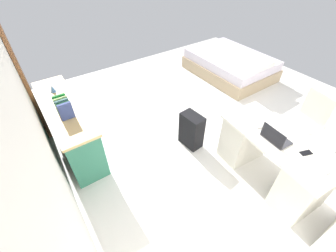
{
  "coord_description": "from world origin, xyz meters",
  "views": [
    {
      "loc": [
        -2.11,
        2.45,
        2.66
      ],
      "look_at": [
        -0.19,
        1.11,
        0.6
      ],
      "focal_mm": 23.96,
      "sensor_mm": 36.0,
      "label": 1
    }
  ],
  "objects_px": {
    "desk": "(271,158)",
    "desk_lamp": "(331,152)",
    "office_chair": "(303,125)",
    "figurine_small": "(52,89)",
    "bed": "(230,65)",
    "computer_mouse": "(260,126)",
    "laptop": "(275,138)",
    "credenza": "(70,126)",
    "suitcase_black": "(191,130)",
    "cell_phone_near_laptop": "(306,153)"
  },
  "relations": [
    {
      "from": "desk_lamp",
      "to": "figurine_small",
      "type": "bearing_deg",
      "value": 32.1
    },
    {
      "from": "figurine_small",
      "to": "laptop",
      "type": "bearing_deg",
      "value": -143.42
    },
    {
      "from": "desk",
      "to": "desk_lamp",
      "type": "xyz_separation_m",
      "value": [
        -0.51,
        0.05,
        0.62
      ]
    },
    {
      "from": "office_chair",
      "to": "suitcase_black",
      "type": "distance_m",
      "value": 1.7
    },
    {
      "from": "office_chair",
      "to": "figurine_small",
      "type": "height_order",
      "value": "office_chair"
    },
    {
      "from": "laptop",
      "to": "computer_mouse",
      "type": "distance_m",
      "value": 0.27
    },
    {
      "from": "desk",
      "to": "laptop",
      "type": "distance_m",
      "value": 0.42
    },
    {
      "from": "cell_phone_near_laptop",
      "to": "desk_lamp",
      "type": "distance_m",
      "value": 0.33
    },
    {
      "from": "bed",
      "to": "figurine_small",
      "type": "bearing_deg",
      "value": 87.37
    },
    {
      "from": "desk",
      "to": "cell_phone_near_laptop",
      "type": "xyz_separation_m",
      "value": [
        -0.31,
        -0.03,
        0.37
      ]
    },
    {
      "from": "laptop",
      "to": "cell_phone_near_laptop",
      "type": "distance_m",
      "value": 0.36
    },
    {
      "from": "office_chair",
      "to": "cell_phone_near_laptop",
      "type": "height_order",
      "value": "office_chair"
    },
    {
      "from": "office_chair",
      "to": "credenza",
      "type": "distance_m",
      "value": 3.57
    },
    {
      "from": "computer_mouse",
      "to": "desk_lamp",
      "type": "distance_m",
      "value": 0.83
    },
    {
      "from": "credenza",
      "to": "computer_mouse",
      "type": "bearing_deg",
      "value": -133.76
    },
    {
      "from": "bed",
      "to": "desk_lamp",
      "type": "bearing_deg",
      "value": 147.29
    },
    {
      "from": "credenza",
      "to": "desk_lamp",
      "type": "height_order",
      "value": "desk_lamp"
    },
    {
      "from": "office_chair",
      "to": "laptop",
      "type": "bearing_deg",
      "value": 95.63
    },
    {
      "from": "computer_mouse",
      "to": "figurine_small",
      "type": "distance_m",
      "value": 3.03
    },
    {
      "from": "credenza",
      "to": "suitcase_black",
      "type": "height_order",
      "value": "credenza"
    },
    {
      "from": "desk",
      "to": "computer_mouse",
      "type": "distance_m",
      "value": 0.47
    },
    {
      "from": "computer_mouse",
      "to": "suitcase_black",
      "type": "bearing_deg",
      "value": 31.58
    },
    {
      "from": "cell_phone_near_laptop",
      "to": "figurine_small",
      "type": "xyz_separation_m",
      "value": [
        2.89,
        2.03,
        0.09
      ]
    },
    {
      "from": "office_chair",
      "to": "laptop",
      "type": "height_order",
      "value": "laptop"
    },
    {
      "from": "desk",
      "to": "credenza",
      "type": "relative_size",
      "value": 0.83
    },
    {
      "from": "office_chair",
      "to": "computer_mouse",
      "type": "xyz_separation_m",
      "value": [
        0.15,
        0.97,
        0.35
      ]
    },
    {
      "from": "bed",
      "to": "computer_mouse",
      "type": "bearing_deg",
      "value": 138.99
    },
    {
      "from": "office_chair",
      "to": "suitcase_black",
      "type": "bearing_deg",
      "value": 54.49
    },
    {
      "from": "cell_phone_near_laptop",
      "to": "office_chair",
      "type": "bearing_deg",
      "value": -45.37
    },
    {
      "from": "office_chair",
      "to": "figurine_small",
      "type": "bearing_deg",
      "value": 50.01
    },
    {
      "from": "desk",
      "to": "laptop",
      "type": "bearing_deg",
      "value": 73.23
    },
    {
      "from": "figurine_small",
      "to": "desk",
      "type": "bearing_deg",
      "value": -142.41
    },
    {
      "from": "bed",
      "to": "computer_mouse",
      "type": "relative_size",
      "value": 19.01
    },
    {
      "from": "credenza",
      "to": "laptop",
      "type": "xyz_separation_m",
      "value": [
        -2.14,
        -1.9,
        0.41
      ]
    },
    {
      "from": "desk_lamp",
      "to": "cell_phone_near_laptop",
      "type": "bearing_deg",
      "value": -22.52
    },
    {
      "from": "desk",
      "to": "office_chair",
      "type": "xyz_separation_m",
      "value": [
        0.13,
        -0.94,
        0.02
      ]
    },
    {
      "from": "bed",
      "to": "suitcase_black",
      "type": "height_order",
      "value": "same"
    },
    {
      "from": "desk_lamp",
      "to": "office_chair",
      "type": "bearing_deg",
      "value": -57.24
    },
    {
      "from": "office_chair",
      "to": "suitcase_black",
      "type": "height_order",
      "value": "office_chair"
    },
    {
      "from": "credenza",
      "to": "figurine_small",
      "type": "relative_size",
      "value": 16.36
    },
    {
      "from": "desk",
      "to": "cell_phone_near_laptop",
      "type": "relative_size",
      "value": 10.99
    },
    {
      "from": "figurine_small",
      "to": "credenza",
      "type": "bearing_deg",
      "value": -179.79
    },
    {
      "from": "suitcase_black",
      "to": "desk_lamp",
      "type": "xyz_separation_m",
      "value": [
        -1.62,
        -0.39,
        0.72
      ]
    },
    {
      "from": "laptop",
      "to": "suitcase_black",
      "type": "bearing_deg",
      "value": 17.63
    },
    {
      "from": "laptop",
      "to": "office_chair",
      "type": "bearing_deg",
      "value": -84.37
    },
    {
      "from": "cell_phone_near_laptop",
      "to": "laptop",
      "type": "bearing_deg",
      "value": 39.66
    },
    {
      "from": "cell_phone_near_laptop",
      "to": "desk_lamp",
      "type": "relative_size",
      "value": 0.39
    },
    {
      "from": "desk",
      "to": "credenza",
      "type": "xyz_separation_m",
      "value": [
        2.16,
        1.99,
        0.0
      ]
    },
    {
      "from": "computer_mouse",
      "to": "desk_lamp",
      "type": "height_order",
      "value": "desk_lamp"
    },
    {
      "from": "bed",
      "to": "laptop",
      "type": "height_order",
      "value": "laptop"
    }
  ]
}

